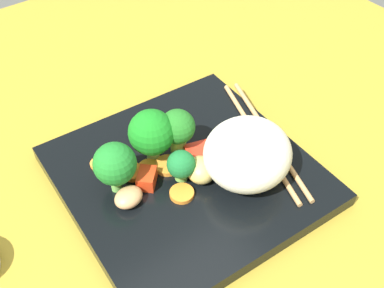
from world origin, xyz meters
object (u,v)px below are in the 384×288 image
at_px(rice_mound, 247,154).
at_px(carrot_slice_4, 182,194).
at_px(broccoli_floret_0, 115,164).
at_px(chopstick_pair, 264,137).
at_px(square_plate, 187,175).

relative_size(rice_mound, carrot_slice_4, 3.71).
xyz_separation_m(broccoli_floret_0, chopstick_pair, (-0.19, 0.04, -0.03)).
relative_size(rice_mound, chopstick_pair, 0.47).
height_order(carrot_slice_4, chopstick_pair, same).
bearing_deg(carrot_slice_4, chopstick_pair, -175.54).
xyz_separation_m(square_plate, broccoli_floret_0, (0.08, -0.03, 0.05)).
bearing_deg(carrot_slice_4, rice_mound, 164.75).
height_order(broccoli_floret_0, carrot_slice_4, broccoli_floret_0).
bearing_deg(carrot_slice_4, square_plate, -135.14).
distance_m(square_plate, broccoli_floret_0, 0.10).
bearing_deg(square_plate, carrot_slice_4, 44.86).
distance_m(rice_mound, carrot_slice_4, 0.09).
xyz_separation_m(carrot_slice_4, chopstick_pair, (-0.14, -0.01, 0.00)).
distance_m(rice_mound, broccoli_floret_0, 0.15).
distance_m(square_plate, chopstick_pair, 0.11).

